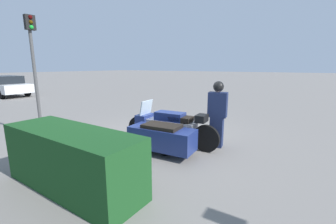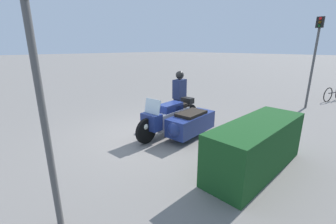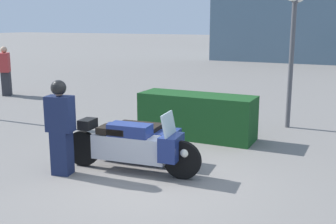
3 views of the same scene
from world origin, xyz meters
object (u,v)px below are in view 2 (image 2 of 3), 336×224
traffic_light_far (315,51)px  police_motorcycle (179,120)px  officer_rider (179,95)px  bicycle_parked (334,94)px  hedge_bush_curbside (256,146)px  traffic_light_near (38,66)px

traffic_light_far → police_motorcycle: bearing=-18.9°
officer_rider → traffic_light_far: (-5.05, 2.62, 1.44)m
traffic_light_far → officer_rider: bearing=-31.3°
police_motorcycle → bicycle_parked: 8.86m
traffic_light_far → bicycle_parked: traffic_light_far is taller
officer_rider → hedge_bush_curbside: 3.62m
police_motorcycle → traffic_light_near: 4.28m
police_motorcycle → traffic_light_near: bearing=11.3°
police_motorcycle → bicycle_parked: police_motorcycle is taller
traffic_light_near → bicycle_parked: 12.50m
hedge_bush_curbside → bicycle_parked: size_ratio=1.67×
officer_rider → hedge_bush_curbside: (1.28, 3.36, -0.39)m
traffic_light_near → bicycle_parked: size_ratio=2.11×
hedge_bush_curbside → bicycle_parked: bearing=-178.6°
officer_rider → traffic_light_near: traffic_light_near is taller
traffic_light_near → traffic_light_far: traffic_light_far is taller
officer_rider → bicycle_parked: size_ratio=1.05×
officer_rider → bicycle_parked: (-7.53, 3.14, -0.58)m
police_motorcycle → hedge_bush_curbside: 2.38m
bicycle_parked → traffic_light_near: bearing=11.8°
traffic_light_near → officer_rider: bearing=27.3°
officer_rider → traffic_light_near: size_ratio=0.50×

